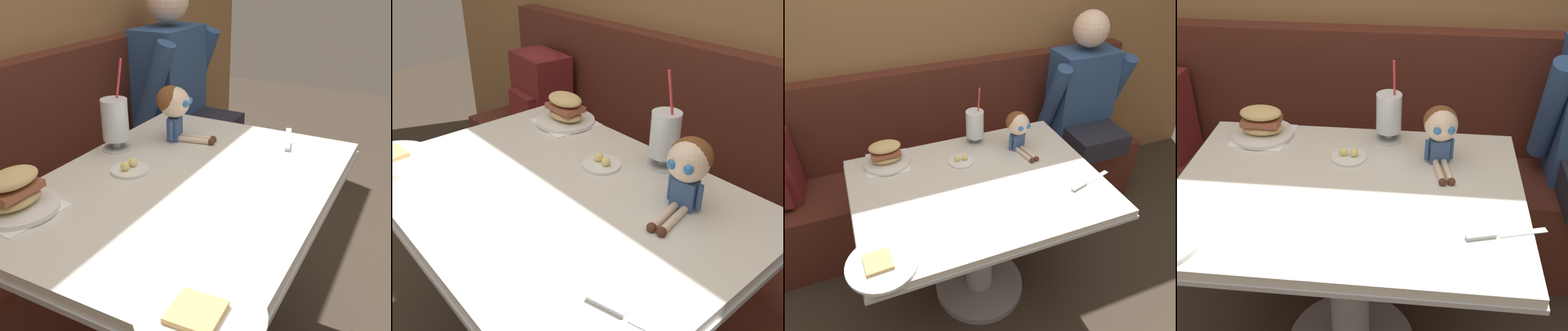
# 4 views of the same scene
# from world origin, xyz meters

# --- Properties ---
(booth_bench) EXTENTS (2.60, 0.48, 1.00)m
(booth_bench) POSITION_xyz_m (0.00, 0.81, 0.33)
(booth_bench) COLOR #512319
(booth_bench) RESTS_ON ground
(diner_table) EXTENTS (1.11, 0.81, 0.74)m
(diner_table) POSITION_xyz_m (0.00, 0.18, 0.54)
(diner_table) COLOR silver
(diner_table) RESTS_ON ground
(milkshake_glass) EXTENTS (0.10, 0.10, 0.31)m
(milkshake_glass) POSITION_xyz_m (0.11, 0.51, 0.84)
(milkshake_glass) COLOR silver
(milkshake_glass) RESTS_ON diner_table
(sandwich_plate) EXTENTS (0.22, 0.22, 0.12)m
(sandwich_plate) POSITION_xyz_m (-0.35, 0.49, 0.79)
(sandwich_plate) COLOR white
(sandwich_plate) RESTS_ON diner_table
(butter_saucer) EXTENTS (0.12, 0.12, 0.04)m
(butter_saucer) POSITION_xyz_m (-0.02, 0.37, 0.75)
(butter_saucer) COLOR white
(butter_saucer) RESTS_ON diner_table
(butter_knife) EXTENTS (0.23, 0.08, 0.01)m
(butter_knife) POSITION_xyz_m (0.43, 0.00, 0.74)
(butter_knife) COLOR silver
(butter_knife) RESTS_ON diner_table
(seated_doll) EXTENTS (0.13, 0.23, 0.20)m
(seated_doll) POSITION_xyz_m (0.28, 0.38, 0.87)
(seated_doll) COLOR #385689
(seated_doll) RESTS_ON diner_table
(backpack) EXTENTS (0.32, 0.27, 0.41)m
(backpack) POSITION_xyz_m (-0.94, 0.78, 0.66)
(backpack) COLOR maroon
(backpack) RESTS_ON booth_bench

